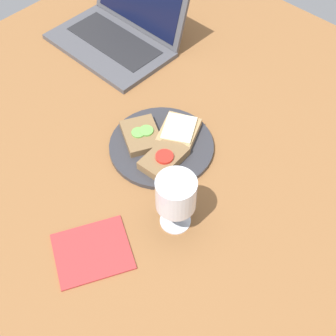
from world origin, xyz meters
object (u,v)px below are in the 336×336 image
at_px(plate, 161,146).
at_px(laptop, 121,27).
at_px(sandwich_with_cheese, 179,131).
at_px(sandwich_with_tomato, 164,158).
at_px(wine_glass, 176,196).
at_px(sandwich_with_cucumber, 141,135).
at_px(napkin, 92,251).

height_order(plate, laptop, laptop).
relative_size(sandwich_with_cheese, laptop, 0.36).
height_order(plate, sandwich_with_tomato, sandwich_with_tomato).
bearing_deg(sandwich_with_tomato, wine_glass, -37.22).
relative_size(sandwich_with_cheese, sandwich_with_cucumber, 0.96).
distance_m(sandwich_with_cucumber, laptop, 0.38).
height_order(sandwich_with_tomato, napkin, sandwich_with_tomato).
bearing_deg(wine_glass, sandwich_with_tomato, 142.78).
distance_m(sandwich_with_cheese, napkin, 0.34).
bearing_deg(sandwich_with_tomato, napkin, -79.22).
xyz_separation_m(wine_glass, laptop, (-0.51, 0.33, -0.05)).
relative_size(sandwich_with_cheese, wine_glass, 0.90).
distance_m(plate, wine_glass, 0.21).
bearing_deg(sandwich_with_cheese, napkin, -76.82).
distance_m(sandwich_with_cucumber, sandwich_with_tomato, 0.09).
bearing_deg(plate, napkin, -73.01).
bearing_deg(wine_glass, sandwich_with_cheese, 130.81).
bearing_deg(napkin, laptop, 131.99).
relative_size(sandwich_with_cheese, napkin, 0.83).
bearing_deg(wine_glass, napkin, -113.34).
bearing_deg(plate, sandwich_with_cucumber, -160.04).
relative_size(plate, wine_glass, 1.79).
bearing_deg(wine_glass, sandwich_with_cucumber, 152.76).
bearing_deg(napkin, plate, 106.99).
height_order(sandwich_with_cheese, sandwich_with_tomato, sandwich_with_tomato).
distance_m(sandwich_with_cheese, sandwich_with_tomato, 0.09).
xyz_separation_m(sandwich_with_cheese, sandwich_with_cucumber, (-0.06, -0.07, -0.00)).
relative_size(wine_glass, napkin, 0.92).
bearing_deg(plate, sandwich_with_tomato, -39.87).
bearing_deg(sandwich_with_cheese, laptop, 156.40).
height_order(plate, sandwich_with_cheese, sandwich_with_cheese).
bearing_deg(napkin, wine_glass, 66.66).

